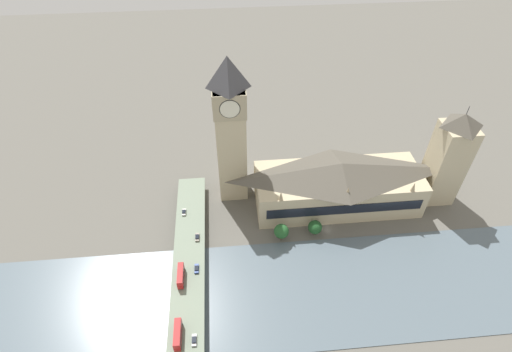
{
  "coord_description": "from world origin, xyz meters",
  "views": [
    {
      "loc": [
        -121.52,
        46.0,
        150.17
      ],
      "look_at": [
        23.0,
        32.66,
        17.07
      ],
      "focal_mm": 28.0,
      "sensor_mm": 36.0,
      "label": 1
    }
  ],
  "objects_px": {
    "parliament_hall": "(338,184)",
    "car_southbound_mid": "(184,212)",
    "victoria_tower": "(448,158)",
    "car_northbound_lead": "(194,340)",
    "clock_tower": "(230,127)",
    "car_northbound_tail": "(197,269)",
    "double_decker_bus_lead": "(178,334)",
    "road_bridge": "(188,294)",
    "car_northbound_mid": "(197,237)",
    "double_decker_bus_mid": "(181,275)"
  },
  "relations": [
    {
      "from": "double_decker_bus_lead",
      "to": "car_southbound_mid",
      "type": "xyz_separation_m",
      "value": [
        62.25,
        0.44,
        -1.87
      ]
    },
    {
      "from": "double_decker_bus_lead",
      "to": "car_northbound_lead",
      "type": "xyz_separation_m",
      "value": [
        -1.88,
        -5.86,
        -1.89
      ]
    },
    {
      "from": "clock_tower",
      "to": "double_decker_bus_mid",
      "type": "distance_m",
      "value": 69.89
    },
    {
      "from": "double_decker_bus_mid",
      "to": "car_northbound_tail",
      "type": "relative_size",
      "value": 2.31
    },
    {
      "from": "parliament_hall",
      "to": "clock_tower",
      "type": "height_order",
      "value": "clock_tower"
    },
    {
      "from": "double_decker_bus_mid",
      "to": "car_northbound_tail",
      "type": "xyz_separation_m",
      "value": [
        4.04,
        -6.28,
        -1.89
      ]
    },
    {
      "from": "car_southbound_mid",
      "to": "double_decker_bus_lead",
      "type": "bearing_deg",
      "value": -179.59
    },
    {
      "from": "double_decker_bus_lead",
      "to": "victoria_tower",
      "type": "bearing_deg",
      "value": -62.01
    },
    {
      "from": "clock_tower",
      "to": "car_northbound_mid",
      "type": "distance_m",
      "value": 52.96
    },
    {
      "from": "parliament_hall",
      "to": "double_decker_bus_mid",
      "type": "relative_size",
      "value": 7.8
    },
    {
      "from": "double_decker_bus_lead",
      "to": "car_northbound_tail",
      "type": "bearing_deg",
      "value": -11.98
    },
    {
      "from": "road_bridge",
      "to": "car_northbound_lead",
      "type": "height_order",
      "value": "car_northbound_lead"
    },
    {
      "from": "victoria_tower",
      "to": "road_bridge",
      "type": "distance_m",
      "value": 137.09
    },
    {
      "from": "clock_tower",
      "to": "victoria_tower",
      "type": "height_order",
      "value": "clock_tower"
    },
    {
      "from": "clock_tower",
      "to": "victoria_tower",
      "type": "xyz_separation_m",
      "value": [
        -13.29,
        -104.22,
        -16.07
      ]
    },
    {
      "from": "car_northbound_lead",
      "to": "car_northbound_tail",
      "type": "xyz_separation_m",
      "value": [
        31.09,
        -0.33,
        -0.02
      ]
    },
    {
      "from": "car_northbound_lead",
      "to": "parliament_hall",
      "type": "bearing_deg",
      "value": -45.09
    },
    {
      "from": "clock_tower",
      "to": "car_northbound_tail",
      "type": "xyz_separation_m",
      "value": [
        -52.49,
        18.28,
        -34.84
      ]
    },
    {
      "from": "double_decker_bus_mid",
      "to": "car_northbound_lead",
      "type": "distance_m",
      "value": 27.76
    },
    {
      "from": "car_northbound_mid",
      "to": "road_bridge",
      "type": "bearing_deg",
      "value": 172.62
    },
    {
      "from": "car_northbound_lead",
      "to": "double_decker_bus_lead",
      "type": "bearing_deg",
      "value": 72.19
    },
    {
      "from": "victoria_tower",
      "to": "double_decker_bus_lead",
      "type": "distance_m",
      "value": 146.72
    },
    {
      "from": "double_decker_bus_mid",
      "to": "double_decker_bus_lead",
      "type": "bearing_deg",
      "value": -179.8
    },
    {
      "from": "car_northbound_mid",
      "to": "car_northbound_tail",
      "type": "bearing_deg",
      "value": 179.95
    },
    {
      "from": "car_northbound_mid",
      "to": "car_northbound_tail",
      "type": "relative_size",
      "value": 1.01
    },
    {
      "from": "double_decker_bus_mid",
      "to": "parliament_hall",
      "type": "bearing_deg",
      "value": -60.52
    },
    {
      "from": "road_bridge",
      "to": "double_decker_bus_lead",
      "type": "relative_size",
      "value": 12.39
    },
    {
      "from": "car_northbound_lead",
      "to": "victoria_tower",
      "type": "bearing_deg",
      "value": -60.22
    },
    {
      "from": "double_decker_bus_mid",
      "to": "road_bridge",
      "type": "bearing_deg",
      "value": -157.34
    },
    {
      "from": "double_decker_bus_lead",
      "to": "car_northbound_lead",
      "type": "distance_m",
      "value": 6.44
    },
    {
      "from": "clock_tower",
      "to": "car_northbound_tail",
      "type": "distance_m",
      "value": 65.6
    },
    {
      "from": "clock_tower",
      "to": "double_decker_bus_lead",
      "type": "distance_m",
      "value": 91.43
    },
    {
      "from": "double_decker_bus_mid",
      "to": "car_northbound_mid",
      "type": "relative_size",
      "value": 2.29
    },
    {
      "from": "victoria_tower",
      "to": "clock_tower",
      "type": "bearing_deg",
      "value": 82.73
    },
    {
      "from": "victoria_tower",
      "to": "car_northbound_mid",
      "type": "xyz_separation_m",
      "value": [
        -22.17,
        122.49,
        -18.77
      ]
    },
    {
      "from": "car_northbound_mid",
      "to": "car_southbound_mid",
      "type": "height_order",
      "value": "car_southbound_mid"
    },
    {
      "from": "clock_tower",
      "to": "road_bridge",
      "type": "bearing_deg",
      "value": 160.9
    },
    {
      "from": "parliament_hall",
      "to": "double_decker_bus_lead",
      "type": "height_order",
      "value": "parliament_hall"
    },
    {
      "from": "clock_tower",
      "to": "double_decker_bus_lead",
      "type": "height_order",
      "value": "clock_tower"
    },
    {
      "from": "parliament_hall",
      "to": "car_southbound_mid",
      "type": "height_order",
      "value": "parliament_hall"
    },
    {
      "from": "victoria_tower",
      "to": "double_decker_bus_lead",
      "type": "xyz_separation_m",
      "value": [
        -68.41,
        128.7,
        -16.87
      ]
    },
    {
      "from": "victoria_tower",
      "to": "car_northbound_mid",
      "type": "height_order",
      "value": "victoria_tower"
    },
    {
      "from": "clock_tower",
      "to": "road_bridge",
      "type": "relative_size",
      "value": 0.56
    },
    {
      "from": "car_northbound_lead",
      "to": "car_southbound_mid",
      "type": "relative_size",
      "value": 1.12
    },
    {
      "from": "car_northbound_lead",
      "to": "car_southbound_mid",
      "type": "distance_m",
      "value": 64.45
    },
    {
      "from": "victoria_tower",
      "to": "car_northbound_lead",
      "type": "height_order",
      "value": "victoria_tower"
    },
    {
      "from": "car_northbound_lead",
      "to": "car_southbound_mid",
      "type": "height_order",
      "value": "car_southbound_mid"
    },
    {
      "from": "car_northbound_tail",
      "to": "road_bridge",
      "type": "bearing_deg",
      "value": 161.39
    },
    {
      "from": "car_northbound_mid",
      "to": "clock_tower",
      "type": "bearing_deg",
      "value": -27.26
    },
    {
      "from": "clock_tower",
      "to": "car_southbound_mid",
      "type": "relative_size",
      "value": 19.08
    }
  ]
}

